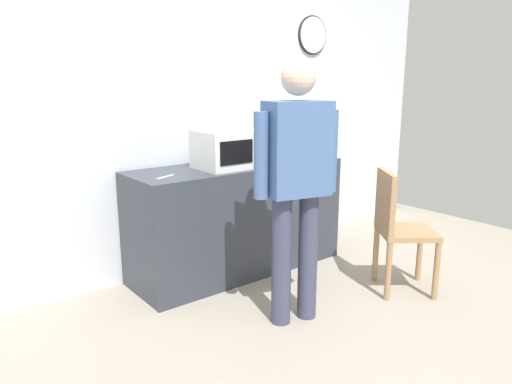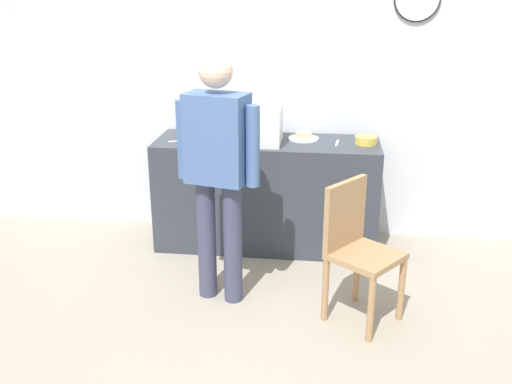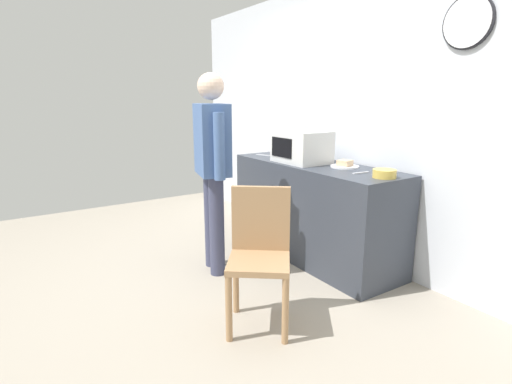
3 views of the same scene
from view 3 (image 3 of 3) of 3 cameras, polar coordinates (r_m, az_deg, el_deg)
ground_plane at (r=3.42m, az=-7.98°, el=-13.19°), size 6.00×6.00×0.00m
back_wall at (r=4.00m, az=12.87°, el=9.90°), size 5.40×0.13×2.60m
kitchen_counter at (r=3.89m, az=8.20°, el=-2.64°), size 1.84×0.62×0.92m
microwave at (r=3.83m, az=6.52°, el=6.44°), size 0.50×0.39×0.30m
sandwich_plate at (r=3.64m, az=12.56°, el=3.77°), size 0.25×0.25×0.07m
salad_bowl at (r=3.25m, az=17.87°, el=2.52°), size 0.18×0.18×0.07m
fork_utensil at (r=4.29m, az=1.02°, el=5.30°), size 0.17×0.08×0.01m
spoon_utensil at (r=3.39m, az=14.79°, el=2.68°), size 0.03×0.17×0.01m
person_standing at (r=3.43m, az=-6.24°, el=4.70°), size 0.57×0.33×1.72m
wooden_chair at (r=2.71m, az=0.54°, el=-8.31°), size 0.56×0.56×0.94m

